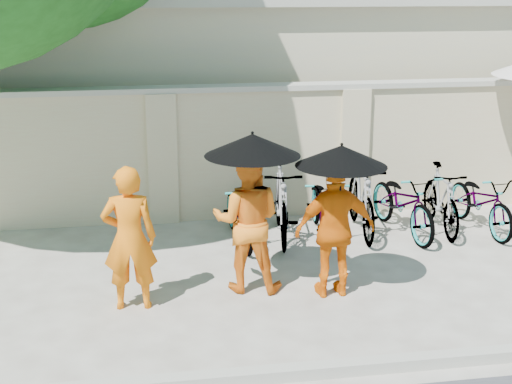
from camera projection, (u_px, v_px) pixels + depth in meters
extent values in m
plane|color=beige|center=(262.00, 301.00, 8.32)|extent=(80.00, 80.00, 0.00)
cube|color=#A4A396|center=(292.00, 372.00, 6.69)|extent=(40.00, 0.16, 0.12)
cube|color=#C2BA94|center=(290.00, 152.00, 11.22)|extent=(20.00, 0.30, 2.00)
cube|color=#C1B790|center=(300.00, 81.00, 14.80)|extent=(14.00, 6.00, 3.20)
imported|color=orange|center=(129.00, 238.00, 7.95)|extent=(0.62, 0.42, 1.67)
imported|color=orange|center=(247.00, 221.00, 8.43)|extent=(0.98, 0.84, 1.73)
cylinder|color=black|center=(252.00, 180.00, 8.22)|extent=(0.02, 0.02, 0.82)
cone|color=black|center=(252.00, 145.00, 8.10)|extent=(1.11, 1.11, 0.25)
imported|color=orange|center=(335.00, 230.00, 8.28)|extent=(0.96, 0.43, 1.63)
cylinder|color=black|center=(340.00, 190.00, 8.06)|extent=(0.02, 0.02, 0.80)
cone|color=black|center=(341.00, 156.00, 7.95)|extent=(1.04, 1.04, 0.24)
imported|color=slate|center=(240.00, 212.00, 10.12)|extent=(0.69, 1.71, 0.88)
imported|color=slate|center=(281.00, 202.00, 10.22)|extent=(0.75, 1.90, 1.11)
imported|color=slate|center=(322.00, 206.00, 10.32)|extent=(0.81, 1.81, 0.92)
imported|color=slate|center=(361.00, 197.00, 10.43)|extent=(0.71, 1.87, 1.10)
imported|color=slate|center=(403.00, 202.00, 10.43)|extent=(0.88, 1.90, 0.96)
imported|color=slate|center=(441.00, 199.00, 10.55)|extent=(0.63, 1.68, 0.99)
imported|color=slate|center=(481.00, 201.00, 10.58)|extent=(0.75, 1.77, 0.91)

